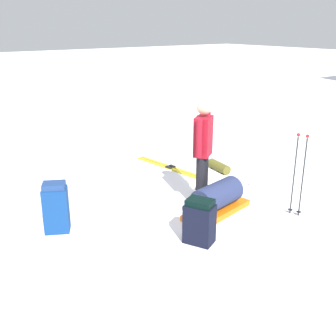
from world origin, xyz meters
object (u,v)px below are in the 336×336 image
ski_poles_planted_near (201,151)px  gear_sled (217,199)px  backpack_bright (56,208)px  ski_poles_planted_far (299,171)px  backpack_large_dark (199,222)px  ski_pair_near (170,168)px  sleeping_mat_rolled (219,166)px  skier_standing (203,149)px

ski_poles_planted_near → gear_sled: ski_poles_planted_near is taller
backpack_bright → gear_sled: 2.37m
backpack_bright → gear_sled: (0.90, 2.19, -0.13)m
ski_poles_planted_far → gear_sled: ski_poles_planted_far is taller
backpack_bright → ski_poles_planted_near: (0.15, 2.48, 0.40)m
backpack_large_dark → ski_poles_planted_near: 1.73m
backpack_bright → gear_sled: bearing=67.7°
backpack_bright → gear_sled: size_ratio=0.58×
ski_pair_near → backpack_large_dark: 2.98m
gear_sled → sleeping_mat_rolled: size_ratio=2.28×
ski_pair_near → backpack_bright: backpack_bright is taller
skier_standing → backpack_large_dark: skier_standing is taller
backpack_large_dark → backpack_bright: bearing=-135.6°
backpack_bright → ski_pair_near: bearing=112.4°
ski_pair_near → backpack_large_dark: size_ratio=3.07×
sleeping_mat_rolled → ski_poles_planted_near: bearing=-58.6°
ski_pair_near → backpack_bright: (1.17, -2.84, 0.34)m
ski_pair_near → ski_poles_planted_near: ski_poles_planted_near is taller
backpack_large_dark → ski_pair_near: bearing=150.7°
skier_standing → backpack_bright: 2.32m
backpack_bright → ski_poles_planted_far: (1.64, 3.11, 0.35)m
ski_pair_near → sleeping_mat_rolled: bearing=45.2°
ski_poles_planted_far → sleeping_mat_rolled: 2.26m
ski_pair_near → backpack_large_dark: (2.59, -1.45, 0.29)m
ski_poles_planted_near → skier_standing: bearing=-37.3°
skier_standing → ski_poles_planted_near: 0.56m
ski_pair_near → gear_sled: size_ratio=1.51×
skier_standing → gear_sled: bearing=4.5°
sleeping_mat_rolled → ski_poles_planted_far: bearing=-11.1°
backpack_large_dark → ski_poles_planted_far: ski_poles_planted_far is taller
backpack_large_dark → gear_sled: 0.96m
ski_poles_planted_near → ski_pair_near: bearing=164.7°
backpack_large_dark → ski_poles_planted_near: size_ratio=0.45×
backpack_large_dark → ski_poles_planted_near: bearing=139.3°
gear_sled → ski_pair_near: bearing=162.5°
ski_poles_planted_near → sleeping_mat_rolled: (-0.64, 1.05, -0.66)m
ski_poles_planted_far → ski_poles_planted_near: bearing=-157.1°
ski_pair_near → ski_poles_planted_near: (1.32, -0.36, 0.74)m
skier_standing → ski_poles_planted_far: bearing=41.4°
ski_poles_planted_near → sleeping_mat_rolled: ski_poles_planted_near is taller
backpack_large_dark → backpack_bright: backpack_bright is taller
sleeping_mat_rolled → backpack_bright: bearing=-82.1°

